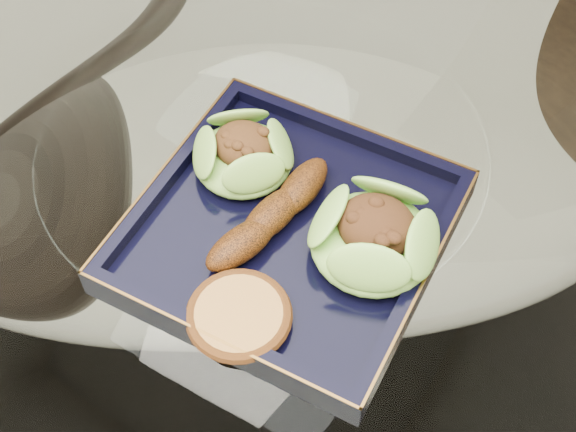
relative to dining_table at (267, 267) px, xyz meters
The scene contains 7 objects.
dining_table is the anchor object (origin of this frame).
dining_chair 0.46m from the dining_table, 55.62° to the left, with size 0.46×0.46×0.94m.
navy_plate 0.19m from the dining_table, 42.12° to the right, with size 0.27×0.27×0.02m, color black.
lettuce_wrap_left 0.20m from the dining_table, 144.69° to the right, with size 0.10×0.10×0.03m, color #64A42F.
lettuce_wrap_right 0.25m from the dining_table, 15.17° to the right, with size 0.11×0.11×0.04m, color #61AD32.
roasted_plantain 0.21m from the dining_table, 51.91° to the right, with size 0.15×0.03×0.03m, color #5A2A09.
crumb_patty 0.26m from the dining_table, 65.78° to the right, with size 0.08×0.08×0.01m, color #C28240.
Camera 1 is at (0.27, -0.42, 1.39)m, focal length 50.00 mm.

